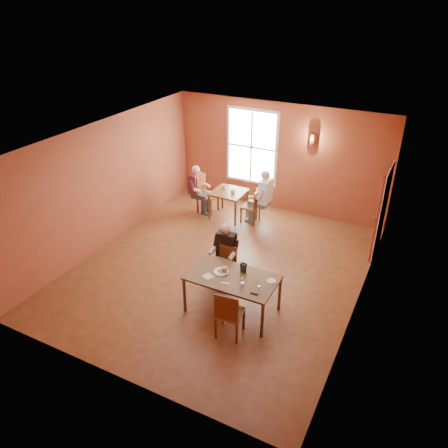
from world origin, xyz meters
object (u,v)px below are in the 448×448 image
at_px(chair_diner_maroon, 208,195).
at_px(diner_white, 252,198).
at_px(chair_diner_main, 224,268).
at_px(chair_empty, 230,312).
at_px(diner_maroon, 207,190).
at_px(main_table, 232,294).
at_px(diner_main, 224,260).
at_px(second_table, 229,204).
at_px(chair_diner_white, 251,206).

bearing_deg(chair_diner_maroon, diner_white, 90.00).
height_order(chair_diner_main, chair_empty, chair_empty).
relative_size(diner_white, chair_diner_maroon, 1.36).
height_order(chair_diner_maroon, diner_maroon, diner_maroon).
distance_m(chair_empty, diner_white, 4.38).
bearing_deg(main_table, diner_main, 128.88).
height_order(diner_main, chair_empty, diner_main).
bearing_deg(chair_empty, diner_white, 102.45).
xyz_separation_m(chair_diner_main, chair_diner_maroon, (-1.98, 2.88, 0.09)).
distance_m(chair_diner_main, second_table, 3.17).
height_order(main_table, diner_main, diner_main).
distance_m(second_table, chair_diner_maroon, 0.67).
relative_size(chair_diner_main, chair_empty, 0.90).
relative_size(chair_empty, diner_white, 0.68).
distance_m(chair_diner_white, diner_maroon, 1.34).
distance_m(diner_white, chair_diner_maroon, 1.34).
xyz_separation_m(main_table, diner_white, (-1.15, 3.53, 0.32)).
xyz_separation_m(main_table, diner_main, (-0.50, 0.62, 0.25)).
bearing_deg(chair_diner_maroon, main_table, 35.12).
relative_size(chair_empty, chair_diner_maroon, 0.93).
relative_size(main_table, chair_diner_main, 1.91).
xyz_separation_m(diner_main, chair_diner_white, (-0.68, 2.91, -0.18)).
xyz_separation_m(chair_diner_white, diner_white, (0.03, 0.00, 0.25)).
bearing_deg(diner_main, chair_diner_maroon, -55.73).
height_order(second_table, diner_maroon, diner_maroon).
xyz_separation_m(chair_diner_main, diner_maroon, (-2.01, 2.88, 0.21)).
relative_size(chair_empty, diner_maroon, 0.75).
bearing_deg(chair_diner_main, diner_white, -77.24).
height_order(chair_diner_main, chair_diner_white, chair_diner_white).
height_order(chair_diner_main, second_table, chair_diner_main).
xyz_separation_m(main_table, second_table, (-1.83, 3.53, -0.02)).
bearing_deg(chair_diner_main, chair_diner_maroon, -55.46).
bearing_deg(main_table, diner_maroon, 125.44).
bearing_deg(chair_diner_main, diner_main, 90.00).
bearing_deg(chair_diner_white, diner_maroon, 90.00).
xyz_separation_m(chair_empty, diner_maroon, (-2.77, 4.14, 0.16)).
xyz_separation_m(chair_empty, diner_white, (-1.41, 4.14, 0.23)).
distance_m(chair_diner_main, chair_diner_white, 2.96).
bearing_deg(chair_diner_white, chair_diner_main, -166.67).
distance_m(main_table, diner_white, 3.73).
relative_size(chair_empty, second_table, 1.15).
relative_size(second_table, diner_maroon, 0.66).
relative_size(second_table, chair_diner_white, 0.91).
height_order(chair_diner_main, diner_main, diner_main).
xyz_separation_m(chair_diner_maroon, diner_maroon, (-0.03, 0.00, 0.12)).
bearing_deg(diner_main, chair_diner_white, -76.80).
height_order(chair_diner_main, diner_maroon, diner_maroon).
distance_m(main_table, chair_diner_white, 3.72).
bearing_deg(chair_diner_main, main_table, 127.57).
height_order(main_table, diner_white, diner_white).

